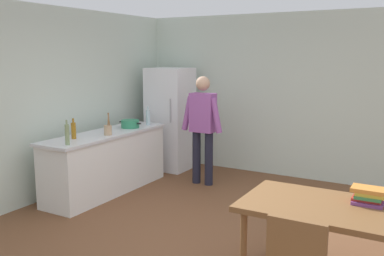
# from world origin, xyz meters

# --- Properties ---
(ground_plane) EXTENTS (14.00, 14.00, 0.00)m
(ground_plane) POSITION_xyz_m (0.00, 0.00, 0.00)
(ground_plane) COLOR brown
(wall_back) EXTENTS (6.40, 0.12, 2.70)m
(wall_back) POSITION_xyz_m (0.00, 3.00, 1.35)
(wall_back) COLOR silver
(wall_back) RESTS_ON ground_plane
(wall_left) EXTENTS (0.12, 5.60, 2.70)m
(wall_left) POSITION_xyz_m (-2.60, 0.20, 1.35)
(wall_left) COLOR silver
(wall_left) RESTS_ON ground_plane
(kitchen_counter) EXTENTS (0.64, 2.20, 0.90)m
(kitchen_counter) POSITION_xyz_m (-2.00, 0.80, 0.45)
(kitchen_counter) COLOR white
(kitchen_counter) RESTS_ON ground_plane
(refrigerator) EXTENTS (0.70, 0.67, 1.80)m
(refrigerator) POSITION_xyz_m (-1.90, 2.40, 0.90)
(refrigerator) COLOR white
(refrigerator) RESTS_ON ground_plane
(person) EXTENTS (0.70, 0.22, 1.70)m
(person) POSITION_xyz_m (-0.95, 1.85, 0.98)
(person) COLOR #1E1E2D
(person) RESTS_ON ground_plane
(dining_table) EXTENTS (1.40, 0.90, 0.75)m
(dining_table) POSITION_xyz_m (1.40, -0.30, 0.67)
(dining_table) COLOR brown
(dining_table) RESTS_ON ground_plane
(cooking_pot) EXTENTS (0.40, 0.28, 0.12)m
(cooking_pot) POSITION_xyz_m (-1.95, 1.31, 0.96)
(cooking_pot) COLOR #2D845B
(cooking_pot) RESTS_ON kitchen_counter
(utensil_jar) EXTENTS (0.11, 0.11, 0.32)m
(utensil_jar) POSITION_xyz_m (-1.84, 0.66, 0.98)
(utensil_jar) COLOR tan
(utensil_jar) RESTS_ON kitchen_counter
(bottle_vinegar_tall) EXTENTS (0.06, 0.06, 0.32)m
(bottle_vinegar_tall) POSITION_xyz_m (-1.83, -0.11, 1.04)
(bottle_vinegar_tall) COLOR gray
(bottle_vinegar_tall) RESTS_ON kitchen_counter
(bottle_water_clear) EXTENTS (0.07, 0.07, 0.30)m
(bottle_water_clear) POSITION_xyz_m (-1.86, 1.67, 1.03)
(bottle_water_clear) COLOR silver
(bottle_water_clear) RESTS_ON kitchen_counter
(bottle_oil_amber) EXTENTS (0.06, 0.06, 0.28)m
(bottle_oil_amber) POSITION_xyz_m (-2.06, 0.22, 1.02)
(bottle_oil_amber) COLOR #996619
(bottle_oil_amber) RESTS_ON kitchen_counter
(book_stack) EXTENTS (0.28, 0.21, 0.14)m
(book_stack) POSITION_xyz_m (1.72, -0.11, 0.82)
(book_stack) COLOR #753D7F
(book_stack) RESTS_ON dining_table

